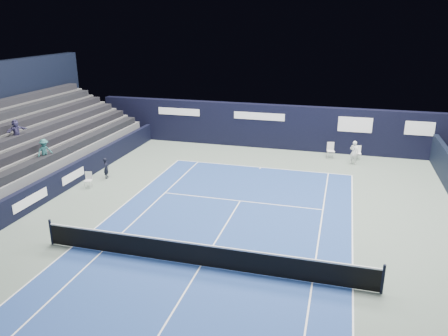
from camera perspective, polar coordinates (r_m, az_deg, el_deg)
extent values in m
plane|color=#59695F|center=(18.39, -1.08, -9.56)|extent=(48.00, 48.00, 0.00)
cube|color=navy|center=(16.73, -3.06, -12.68)|extent=(10.97, 23.77, 0.01)
cube|color=silver|center=(29.70, 13.77, 2.16)|extent=(0.55, 0.53, 0.04)
cube|color=silver|center=(29.81, 13.74, 2.80)|extent=(0.46, 0.13, 0.55)
cylinder|color=silver|center=(29.98, 14.05, 1.81)|extent=(0.03, 0.03, 0.49)
cylinder|color=silver|center=(29.90, 13.30, 1.82)|extent=(0.03, 0.03, 0.49)
cylinder|color=silver|center=(29.62, 14.17, 1.59)|extent=(0.03, 0.03, 0.49)
cylinder|color=silver|center=(29.55, 13.42, 1.61)|extent=(0.03, 0.03, 0.49)
cube|color=white|center=(29.81, 13.75, 2.98)|extent=(0.39, 0.17, 0.35)
cube|color=white|center=(29.88, 17.07, 1.84)|extent=(0.44, 0.43, 0.04)
cube|color=white|center=(29.98, 17.08, 2.40)|extent=(0.41, 0.07, 0.48)
cylinder|color=white|center=(30.12, 17.33, 1.52)|extent=(0.02, 0.02, 0.43)
cylinder|color=white|center=(30.07, 16.67, 1.56)|extent=(0.02, 0.02, 0.43)
cylinder|color=white|center=(29.80, 17.40, 1.34)|extent=(0.02, 0.02, 0.43)
cylinder|color=white|center=(29.76, 16.74, 1.38)|extent=(0.02, 0.02, 0.43)
cube|color=silver|center=(24.94, -17.35, -1.58)|extent=(0.45, 0.43, 0.04)
cube|color=silver|center=(25.01, -17.26, -0.94)|extent=(0.38, 0.10, 0.46)
cylinder|color=silver|center=(25.09, -16.83, -1.90)|extent=(0.02, 0.02, 0.40)
cylinder|color=silver|center=(25.20, -17.53, -1.88)|extent=(0.02, 0.02, 0.40)
cylinder|color=silver|center=(24.82, -17.07, -2.15)|extent=(0.02, 0.02, 0.40)
cylinder|color=silver|center=(24.93, -17.78, -2.13)|extent=(0.02, 0.02, 0.40)
imported|color=black|center=(26.09, -15.12, 0.01)|extent=(0.41, 0.51, 1.22)
cube|color=white|center=(27.24, 4.81, 0.09)|extent=(10.97, 0.06, 0.00)
cube|color=white|center=(16.10, 16.48, -14.89)|extent=(0.06, 23.77, 0.00)
cube|color=white|center=(18.99, -19.21, -9.69)|extent=(0.06, 23.77, 0.00)
cube|color=white|center=(16.09, 11.46, -14.47)|extent=(0.06, 23.77, 0.00)
cube|color=white|center=(18.30, -15.60, -10.43)|extent=(0.06, 23.77, 0.00)
cube|color=white|center=(22.22, 2.14, -4.31)|extent=(8.23, 0.06, 0.00)
cube|color=white|center=(16.73, -3.06, -12.66)|extent=(0.06, 12.80, 0.00)
cube|color=white|center=(27.10, 4.75, -0.01)|extent=(0.06, 0.30, 0.00)
cylinder|color=black|center=(15.89, 20.05, -13.48)|extent=(0.10, 0.10, 1.10)
cylinder|color=black|center=(19.26, -21.66, -7.78)|extent=(0.10, 0.10, 1.10)
cube|color=black|center=(16.50, -3.09, -11.33)|extent=(12.80, 0.03, 0.86)
cube|color=white|center=(16.28, -3.12, -9.96)|extent=(12.80, 0.05, 0.06)
cube|color=black|center=(31.19, 6.49, 5.40)|extent=(26.00, 0.60, 3.10)
cube|color=silver|center=(32.52, -5.92, 7.33)|extent=(3.20, 0.02, 0.50)
cube|color=silver|center=(30.88, 4.60, 6.76)|extent=(3.60, 0.02, 0.50)
cube|color=silver|center=(30.42, 16.74, 5.44)|extent=(2.20, 0.02, 1.00)
cube|color=silver|center=(30.80, 24.20, 4.73)|extent=(1.80, 0.02, 0.90)
cube|color=black|center=(25.42, -19.40, -0.95)|extent=(0.30, 22.00, 1.20)
cube|color=silver|center=(22.74, -23.94, -3.85)|extent=(0.02, 2.40, 0.45)
cube|color=silver|center=(25.32, -19.08, -0.99)|extent=(0.02, 2.00, 0.45)
cube|color=#555557|center=(26.45, -19.32, 0.34)|extent=(0.90, 16.00, 1.65)
cube|color=#525255|center=(26.90, -20.96, 0.95)|extent=(0.90, 16.00, 2.10)
cube|color=#4C4B4E|center=(27.37, -22.54, 1.54)|extent=(0.90, 16.00, 2.55)
cube|color=#454648|center=(27.86, -24.07, 2.11)|extent=(0.90, 16.00, 3.00)
cube|color=#444446|center=(28.37, -25.55, 2.66)|extent=(0.90, 16.00, 3.45)
cube|color=#464649|center=(28.91, -26.97, 3.19)|extent=(0.90, 16.00, 3.90)
cube|color=black|center=(26.16, -19.56, 2.47)|extent=(0.63, 15.20, 0.40)
cube|color=black|center=(26.57, -21.27, 3.51)|extent=(0.63, 15.20, 0.40)
cube|color=black|center=(27.00, -22.93, 4.53)|extent=(0.63, 15.20, 0.40)
cube|color=black|center=(27.47, -24.54, 5.50)|extent=(0.63, 15.20, 0.40)
cube|color=black|center=(27.96, -26.10, 6.44)|extent=(0.63, 15.20, 0.40)
imported|color=#275A5B|center=(24.45, -22.38, 2.08)|extent=(0.72, 0.93, 1.26)
imported|color=#353058|center=(25.56, -25.50, 4.40)|extent=(0.75, 1.20, 1.23)
imported|color=white|center=(28.79, 16.62, 1.96)|extent=(0.65, 0.54, 1.53)
cylinder|color=black|center=(28.42, 16.37, 2.37)|extent=(0.03, 0.29, 0.13)
torus|color=black|center=(28.15, 16.39, 2.42)|extent=(0.30, 0.13, 0.29)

